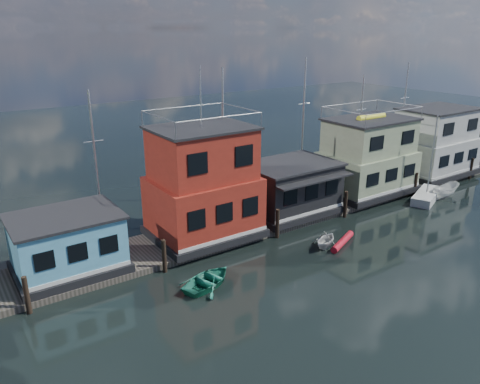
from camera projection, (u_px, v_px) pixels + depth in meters
ground at (419, 274)px, 29.17m from camera, size 160.00×160.00×0.00m
dock at (294, 212)px, 38.45m from camera, size 48.00×5.00×0.40m
houseboat_blue at (67, 244)px, 28.19m from camera, size 6.40×4.90×3.66m
houseboat_red at (203, 185)px, 32.62m from camera, size 7.40×5.90×11.86m
houseboat_dark at (290, 188)px, 37.43m from camera, size 7.40×6.10×4.06m
houseboat_green at (368, 157)px, 41.86m from camera, size 8.40×5.90×7.03m
houseboat_white at (435, 143)px, 47.19m from camera, size 8.40×5.90×6.66m
pilings at (315, 213)px, 35.79m from camera, size 42.28×0.28×2.20m
background_masts at (293, 129)px, 43.88m from camera, size 36.40×0.16×12.00m
red_kayak at (342, 242)px, 32.98m from camera, size 3.18×1.73×0.48m
dinghy_white at (326, 239)px, 32.47m from camera, size 2.97×2.79×1.26m
dinghy_teal at (208, 280)px, 27.71m from camera, size 4.26×3.63×0.75m
day_sailer at (427, 195)px, 41.54m from camera, size 5.04×3.33×7.57m
motorboat at (445, 191)px, 42.05m from camera, size 3.36×1.31×1.29m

